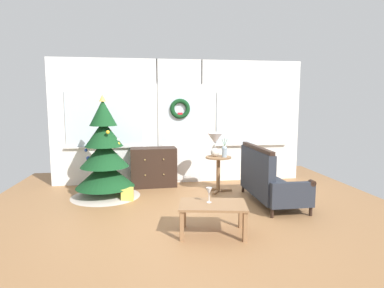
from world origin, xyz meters
The scene contains 11 objects.
ground_plane centered at (0.00, 0.00, 0.00)m, with size 6.76×6.76×0.00m, color #996B42.
back_wall_with_door centered at (0.00, 2.08, 1.28)m, with size 5.20×0.19×2.55m.
christmas_tree centered at (-1.43, 1.18, 0.66)m, with size 1.22×1.22×1.81m.
dresser_cabinet centered at (-0.56, 1.79, 0.39)m, with size 0.92×0.48×0.78m.
settee_sofa centered at (1.30, 0.43, 0.38)m, with size 0.73×1.52×0.96m.
side_table centered at (0.64, 1.22, 0.48)m, with size 0.50×0.48×0.67m.
table_lamp centered at (0.58, 1.26, 0.95)m, with size 0.28×0.28×0.44m.
flower_vase centered at (0.74, 1.16, 0.78)m, with size 0.11×0.10×0.35m.
coffee_table centered at (0.14, -0.71, 0.34)m, with size 0.92×0.66×0.40m.
wine_glass centered at (0.11, -0.65, 0.54)m, with size 0.08×0.08×0.20m.
gift_box centered at (-1.03, 0.90, 0.10)m, with size 0.21×0.19×0.21m, color #D8C64C.
Camera 1 is at (-0.64, -4.51, 1.64)m, focal length 29.70 mm.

